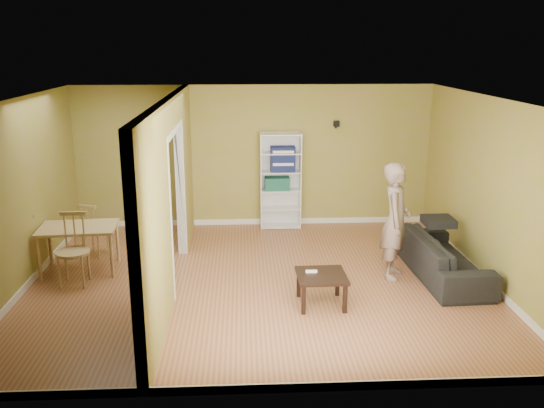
{
  "coord_description": "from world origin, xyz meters",
  "views": [
    {
      "loc": [
        -0.21,
        -7.67,
        3.3
      ],
      "look_at": [
        0.2,
        0.2,
        1.1
      ],
      "focal_mm": 38.0,
      "sensor_mm": 36.0,
      "label": 1
    }
  ],
  "objects_px": {
    "chair_near": "(72,250)",
    "chair_far": "(95,229)",
    "sofa": "(444,251)",
    "dining_table": "(78,231)",
    "coffee_table": "(321,279)",
    "chair_left": "(24,243)",
    "bookshelf": "(280,180)",
    "person": "(396,211)"
  },
  "relations": [
    {
      "from": "dining_table",
      "to": "chair_far",
      "type": "height_order",
      "value": "chair_far"
    },
    {
      "from": "chair_near",
      "to": "chair_far",
      "type": "height_order",
      "value": "chair_near"
    },
    {
      "from": "coffee_table",
      "to": "chair_far",
      "type": "height_order",
      "value": "chair_far"
    },
    {
      "from": "bookshelf",
      "to": "dining_table",
      "type": "bearing_deg",
      "value": -147.07
    },
    {
      "from": "person",
      "to": "bookshelf",
      "type": "bearing_deg",
      "value": 50.13
    },
    {
      "from": "sofa",
      "to": "chair_far",
      "type": "height_order",
      "value": "chair_far"
    },
    {
      "from": "dining_table",
      "to": "coffee_table",
      "type": "bearing_deg",
      "value": -21.46
    },
    {
      "from": "chair_left",
      "to": "sofa",
      "type": "bearing_deg",
      "value": 63.59
    },
    {
      "from": "chair_left",
      "to": "chair_far",
      "type": "xyz_separation_m",
      "value": [
        0.87,
        0.67,
        -0.02
      ]
    },
    {
      "from": "bookshelf",
      "to": "chair_near",
      "type": "xyz_separation_m",
      "value": [
        -3.09,
        -2.56,
        -0.37
      ]
    },
    {
      "from": "chair_near",
      "to": "bookshelf",
      "type": "bearing_deg",
      "value": 39.69
    },
    {
      "from": "coffee_table",
      "to": "chair_far",
      "type": "xyz_separation_m",
      "value": [
        -3.38,
        2.01,
        0.08
      ]
    },
    {
      "from": "bookshelf",
      "to": "coffee_table",
      "type": "bearing_deg",
      "value": -84.76
    },
    {
      "from": "chair_left",
      "to": "chair_near",
      "type": "relative_size",
      "value": 0.89
    },
    {
      "from": "dining_table",
      "to": "person",
      "type": "bearing_deg",
      "value": -5.67
    },
    {
      "from": "coffee_table",
      "to": "chair_left",
      "type": "bearing_deg",
      "value": 162.62
    },
    {
      "from": "person",
      "to": "chair_near",
      "type": "bearing_deg",
      "value": 110.15
    },
    {
      "from": "bookshelf",
      "to": "chair_near",
      "type": "bearing_deg",
      "value": -140.27
    },
    {
      "from": "bookshelf",
      "to": "chair_far",
      "type": "height_order",
      "value": "bookshelf"
    },
    {
      "from": "sofa",
      "to": "person",
      "type": "xyz_separation_m",
      "value": [
        -0.73,
        0.04,
        0.61
      ]
    },
    {
      "from": "chair_far",
      "to": "bookshelf",
      "type": "bearing_deg",
      "value": -137.26
    },
    {
      "from": "sofa",
      "to": "chair_near",
      "type": "height_order",
      "value": "chair_near"
    },
    {
      "from": "person",
      "to": "coffee_table",
      "type": "relative_size",
      "value": 3.15
    },
    {
      "from": "dining_table",
      "to": "chair_left",
      "type": "height_order",
      "value": "chair_left"
    },
    {
      "from": "sofa",
      "to": "chair_left",
      "type": "height_order",
      "value": "chair_left"
    },
    {
      "from": "chair_near",
      "to": "sofa",
      "type": "bearing_deg",
      "value": 0.25
    },
    {
      "from": "bookshelf",
      "to": "chair_near",
      "type": "distance_m",
      "value": 4.03
    },
    {
      "from": "sofa",
      "to": "dining_table",
      "type": "height_order",
      "value": "sofa"
    },
    {
      "from": "sofa",
      "to": "bookshelf",
      "type": "bearing_deg",
      "value": 39.02
    },
    {
      "from": "person",
      "to": "sofa",
      "type": "bearing_deg",
      "value": -74.15
    },
    {
      "from": "person",
      "to": "coffee_table",
      "type": "xyz_separation_m",
      "value": [
        -1.18,
        -0.9,
        -0.64
      ]
    },
    {
      "from": "bookshelf",
      "to": "chair_near",
      "type": "height_order",
      "value": "bookshelf"
    },
    {
      "from": "sofa",
      "to": "dining_table",
      "type": "distance_m",
      "value": 5.39
    },
    {
      "from": "person",
      "to": "chair_left",
      "type": "height_order",
      "value": "person"
    },
    {
      "from": "sofa",
      "to": "coffee_table",
      "type": "relative_size",
      "value": 3.24
    },
    {
      "from": "dining_table",
      "to": "chair_left",
      "type": "relative_size",
      "value": 1.21
    },
    {
      "from": "sofa",
      "to": "dining_table",
      "type": "relative_size",
      "value": 1.85
    },
    {
      "from": "coffee_table",
      "to": "chair_far",
      "type": "bearing_deg",
      "value": 149.33
    },
    {
      "from": "chair_near",
      "to": "chair_far",
      "type": "xyz_separation_m",
      "value": [
        0.01,
        1.18,
        -0.07
      ]
    },
    {
      "from": "person",
      "to": "coffee_table",
      "type": "height_order",
      "value": "person"
    },
    {
      "from": "coffee_table",
      "to": "dining_table",
      "type": "bearing_deg",
      "value": 158.54
    },
    {
      "from": "coffee_table",
      "to": "chair_left",
      "type": "height_order",
      "value": "chair_left"
    }
  ]
}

